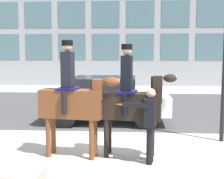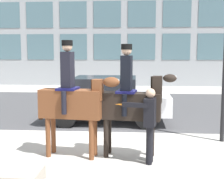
% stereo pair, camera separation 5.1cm
% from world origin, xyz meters
% --- Properties ---
extents(ground_plane, '(80.00, 80.00, 0.00)m').
position_xyz_m(ground_plane, '(0.00, 0.00, 0.00)').
color(ground_plane, '#B2AFA8').
extents(road_surface, '(20.96, 8.50, 0.01)m').
position_xyz_m(road_surface, '(0.00, 4.75, 0.00)').
color(road_surface, '#444447').
rests_on(road_surface, ground_plane).
extents(mounted_horse_lead, '(1.85, 0.65, 2.57)m').
position_xyz_m(mounted_horse_lead, '(-0.60, -1.66, 1.28)').
color(mounted_horse_lead, brown).
rests_on(mounted_horse_lead, ground_plane).
extents(mounted_horse_companion, '(1.77, 0.65, 2.49)m').
position_xyz_m(mounted_horse_companion, '(0.68, -1.59, 1.24)').
color(mounted_horse_companion, black).
rests_on(mounted_horse_companion, ground_plane).
extents(pedestrian_bystander, '(0.88, 0.44, 1.58)m').
position_xyz_m(pedestrian_bystander, '(1.07, -1.98, 0.93)').
color(pedestrian_bystander, black).
rests_on(pedestrian_bystander, ground_plane).
extents(street_car_near_lane, '(4.01, 1.99, 1.50)m').
position_xyz_m(street_car_near_lane, '(-0.15, 1.80, 0.78)').
color(street_car_near_lane, silver).
rests_on(street_car_near_lane, ground_plane).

